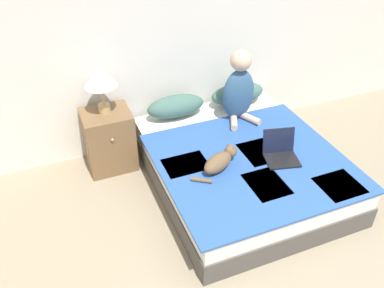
{
  "coord_description": "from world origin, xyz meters",
  "views": [
    {
      "loc": [
        -1.45,
        -0.73,
        2.71
      ],
      "look_at": [
        -0.42,
        1.8,
        0.77
      ],
      "focal_mm": 38.0,
      "sensor_mm": 36.0,
      "label": 1
    }
  ],
  "objects_px": {
    "bed": "(241,167)",
    "person_sitting": "(239,89)",
    "pillow_near": "(176,106)",
    "pillow_far": "(237,94)",
    "table_lamp": "(100,79)",
    "cat_tabby": "(220,161)",
    "laptop_open": "(281,153)",
    "nightstand": "(109,140)"
  },
  "relations": [
    {
      "from": "bed",
      "to": "laptop_open",
      "type": "height_order",
      "value": "laptop_open"
    },
    {
      "from": "laptop_open",
      "to": "table_lamp",
      "type": "height_order",
      "value": "table_lamp"
    },
    {
      "from": "bed",
      "to": "person_sitting",
      "type": "xyz_separation_m",
      "value": [
        0.22,
        0.54,
        0.56
      ]
    },
    {
      "from": "cat_tabby",
      "to": "laptop_open",
      "type": "xyz_separation_m",
      "value": [
        0.59,
        -0.07,
        -0.03
      ]
    },
    {
      "from": "pillow_far",
      "to": "pillow_near",
      "type": "bearing_deg",
      "value": 180.0
    },
    {
      "from": "pillow_near",
      "to": "pillow_far",
      "type": "bearing_deg",
      "value": 0.0
    },
    {
      "from": "pillow_near",
      "to": "laptop_open",
      "type": "relative_size",
      "value": 1.75
    },
    {
      "from": "person_sitting",
      "to": "table_lamp",
      "type": "distance_m",
      "value": 1.39
    },
    {
      "from": "bed",
      "to": "person_sitting",
      "type": "relative_size",
      "value": 2.59
    },
    {
      "from": "person_sitting",
      "to": "laptop_open",
      "type": "relative_size",
      "value": 2.13
    },
    {
      "from": "pillow_far",
      "to": "cat_tabby",
      "type": "height_order",
      "value": "pillow_far"
    },
    {
      "from": "pillow_near",
      "to": "table_lamp",
      "type": "relative_size",
      "value": 1.34
    },
    {
      "from": "bed",
      "to": "table_lamp",
      "type": "xyz_separation_m",
      "value": [
        -1.12,
        0.8,
        0.79
      ]
    },
    {
      "from": "nightstand",
      "to": "table_lamp",
      "type": "bearing_deg",
      "value": 90.67
    },
    {
      "from": "nightstand",
      "to": "bed",
      "type": "bearing_deg",
      "value": -34.8
    },
    {
      "from": "table_lamp",
      "to": "cat_tabby",
      "type": "bearing_deg",
      "value": -50.47
    },
    {
      "from": "pillow_far",
      "to": "cat_tabby",
      "type": "relative_size",
      "value": 1.24
    },
    {
      "from": "bed",
      "to": "pillow_near",
      "type": "height_order",
      "value": "pillow_near"
    },
    {
      "from": "person_sitting",
      "to": "laptop_open",
      "type": "distance_m",
      "value": 0.84
    },
    {
      "from": "bed",
      "to": "cat_tabby",
      "type": "relative_size",
      "value": 3.92
    },
    {
      "from": "bed",
      "to": "laptop_open",
      "type": "xyz_separation_m",
      "value": [
        0.27,
        -0.24,
        0.26
      ]
    },
    {
      "from": "bed",
      "to": "cat_tabby",
      "type": "distance_m",
      "value": 0.47
    },
    {
      "from": "pillow_near",
      "to": "nightstand",
      "type": "xyz_separation_m",
      "value": [
        -0.75,
        -0.05,
        -0.21
      ]
    },
    {
      "from": "pillow_near",
      "to": "cat_tabby",
      "type": "relative_size",
      "value": 1.24
    },
    {
      "from": "laptop_open",
      "to": "pillow_far",
      "type": "bearing_deg",
      "value": 98.2
    },
    {
      "from": "pillow_far",
      "to": "table_lamp",
      "type": "distance_m",
      "value": 1.56
    },
    {
      "from": "bed",
      "to": "pillow_far",
      "type": "distance_m",
      "value": 0.96
    },
    {
      "from": "pillow_far",
      "to": "laptop_open",
      "type": "bearing_deg",
      "value": -95.41
    },
    {
      "from": "pillow_near",
      "to": "nightstand",
      "type": "height_order",
      "value": "pillow_near"
    },
    {
      "from": "laptop_open",
      "to": "person_sitting",
      "type": "bearing_deg",
      "value": 107.05
    },
    {
      "from": "pillow_far",
      "to": "table_lamp",
      "type": "xyz_separation_m",
      "value": [
        -1.49,
        -0.03,
        0.47
      ]
    },
    {
      "from": "bed",
      "to": "cat_tabby",
      "type": "bearing_deg",
      "value": -151.59
    },
    {
      "from": "pillow_far",
      "to": "table_lamp",
      "type": "height_order",
      "value": "table_lamp"
    },
    {
      "from": "pillow_far",
      "to": "nightstand",
      "type": "xyz_separation_m",
      "value": [
        -1.49,
        -0.05,
        -0.21
      ]
    },
    {
      "from": "table_lamp",
      "to": "laptop_open",
      "type": "bearing_deg",
      "value": -36.84
    },
    {
      "from": "bed",
      "to": "pillow_near",
      "type": "distance_m",
      "value": 0.96
    },
    {
      "from": "bed",
      "to": "table_lamp",
      "type": "distance_m",
      "value": 1.59
    },
    {
      "from": "person_sitting",
      "to": "table_lamp",
      "type": "xyz_separation_m",
      "value": [
        -1.34,
        0.26,
        0.24
      ]
    },
    {
      "from": "pillow_near",
      "to": "bed",
      "type": "bearing_deg",
      "value": -66.02
    },
    {
      "from": "person_sitting",
      "to": "cat_tabby",
      "type": "distance_m",
      "value": 0.93
    },
    {
      "from": "person_sitting",
      "to": "cat_tabby",
      "type": "height_order",
      "value": "person_sitting"
    },
    {
      "from": "bed",
      "to": "person_sitting",
      "type": "bearing_deg",
      "value": 67.81
    }
  ]
}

